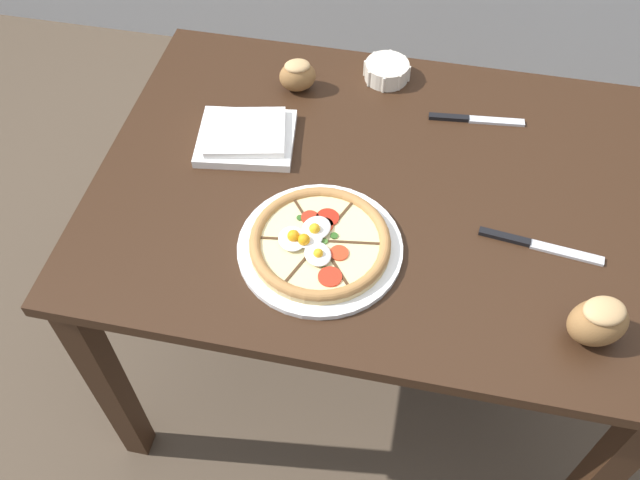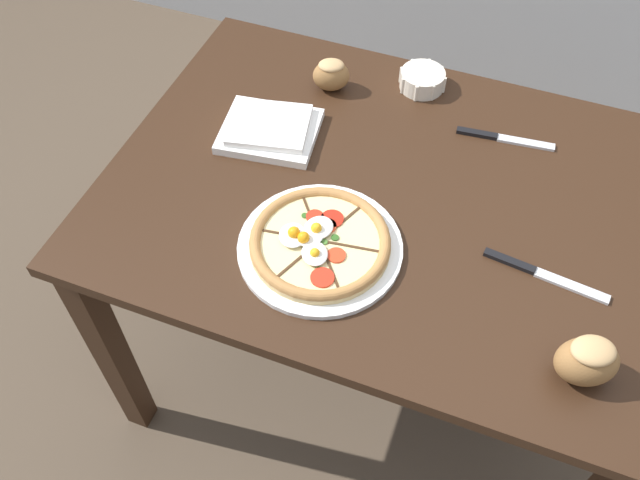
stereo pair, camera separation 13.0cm
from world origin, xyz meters
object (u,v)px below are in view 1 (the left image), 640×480
at_px(pizza, 320,244).
at_px(bread_piece_mid, 598,321).
at_px(ramekin_bowl, 387,71).
at_px(napkin_folded, 246,136).
at_px(knife_spare, 475,119).
at_px(bread_piece_near, 298,75).
at_px(dining_table, 376,217).
at_px(knife_main, 539,246).

height_order(pizza, bread_piece_mid, bread_piece_mid).
distance_m(ramekin_bowl, bread_piece_mid, 0.79).
xyz_separation_m(napkin_folded, knife_spare, (0.50, 0.17, -0.01)).
height_order(pizza, ramekin_bowl, pizza).
bearing_deg(bread_piece_near, dining_table, -48.41).
bearing_deg(bread_piece_near, ramekin_bowl, 22.00).
height_order(bread_piece_near, knife_main, bread_piece_near).
distance_m(napkin_folded, knife_main, 0.67).
bearing_deg(dining_table, pizza, -114.18).
relative_size(ramekin_bowl, knife_spare, 0.52).
relative_size(dining_table, pizza, 3.71).
distance_m(ramekin_bowl, bread_piece_near, 0.22).
relative_size(dining_table, bread_piece_near, 11.58).
bearing_deg(dining_table, bread_piece_near, 131.59).
relative_size(bread_piece_mid, knife_spare, 0.59).
height_order(ramekin_bowl, bread_piece_mid, bread_piece_mid).
bearing_deg(bread_piece_mid, ramekin_bowl, 125.71).
bearing_deg(dining_table, knife_main, -17.37).
bearing_deg(dining_table, napkin_folded, 167.79).
distance_m(knife_main, knife_spare, 0.37).
bearing_deg(bread_piece_mid, pizza, 169.78).
relative_size(dining_table, knife_main, 4.95).
distance_m(pizza, knife_spare, 0.52).
bearing_deg(ramekin_bowl, pizza, -95.60).
bearing_deg(ramekin_bowl, napkin_folded, -134.28).
xyz_separation_m(bread_piece_near, bread_piece_mid, (0.66, -0.56, 0.01)).
height_order(ramekin_bowl, knife_spare, ramekin_bowl).
height_order(ramekin_bowl, knife_main, ramekin_bowl).
bearing_deg(bread_piece_near, knife_main, -33.09).
height_order(knife_main, knife_spare, same).
bearing_deg(pizza, knife_spare, 57.69).
bearing_deg(knife_spare, dining_table, -133.88).
bearing_deg(knife_spare, knife_main, -72.77).
distance_m(pizza, ramekin_bowl, 0.55).
xyz_separation_m(napkin_folded, bread_piece_near, (0.07, 0.20, 0.02)).
xyz_separation_m(ramekin_bowl, knife_spare, (0.22, -0.11, -0.02)).
bearing_deg(bread_piece_mid, dining_table, 145.68).
height_order(dining_table, napkin_folded, napkin_folded).
relative_size(ramekin_bowl, bread_piece_mid, 0.88).
height_order(bread_piece_mid, knife_spare, bread_piece_mid).
distance_m(dining_table, knife_spare, 0.32).
distance_m(bread_piece_near, knife_spare, 0.43).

